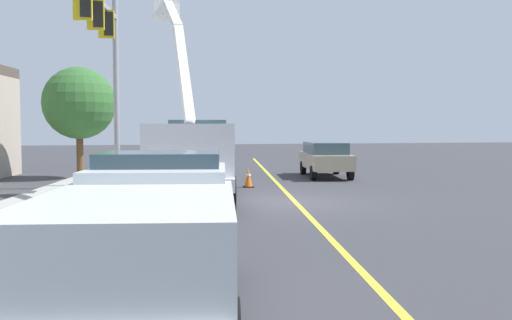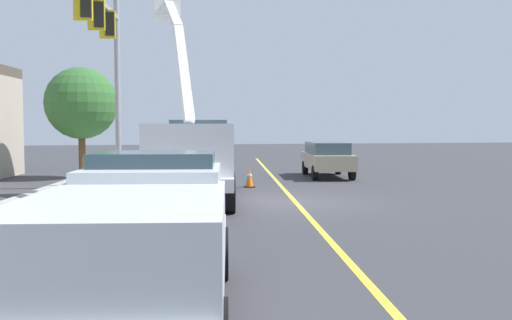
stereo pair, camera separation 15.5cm
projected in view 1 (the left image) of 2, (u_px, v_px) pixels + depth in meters
The scene contains 9 objects.
ground at pixel (295, 202), 18.10m from camera, with size 120.00×120.00×0.00m, color #38383D.
sidewalk_far_side at pixel (59, 202), 17.66m from camera, with size 60.00×3.60×0.12m, color #9E9E99.
lane_centre_stripe at pixel (295, 202), 18.10m from camera, with size 50.00×0.16×0.01m, color yellow.
utility_bucket_truck at pixel (194, 151), 18.62m from camera, with size 8.49×3.72×7.64m.
service_pickup_truck at pixel (148, 233), 6.94m from camera, with size 5.86×2.93×2.06m.
passing_minivan at pixel (325, 157), 27.16m from camera, with size 5.03×2.61×1.69m.
traffic_cone_mid_front at pixel (248, 178), 22.53m from camera, with size 0.40×0.40×0.79m.
traffic_signal_mast at pixel (106, 47), 19.99m from camera, with size 6.02×1.18×7.80m.
street_tree_right at pixel (79, 103), 26.19m from camera, with size 3.38×3.38×5.24m.
Camera 1 is at (-17.32, 5.03, 2.44)m, focal length 39.26 mm.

